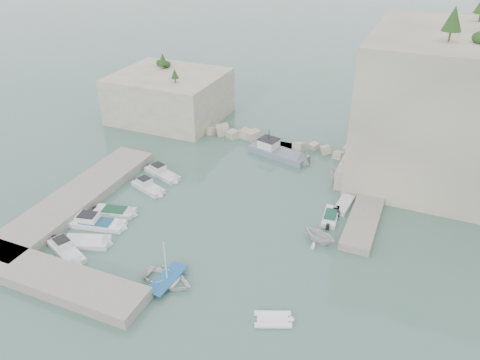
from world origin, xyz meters
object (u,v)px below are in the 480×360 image
at_px(motorboat_b, 149,190).
at_px(motorboat_e, 87,244).
at_px(tender_east_a, 319,241).
at_px(tender_east_b, 330,219).
at_px(inflatable_dinghy, 273,321).
at_px(motorboat_d, 97,226).
at_px(motorboat_a, 163,176).
at_px(tender_east_d, 349,187).
at_px(rowboat, 168,283).
at_px(motorboat_f, 67,254).
at_px(tender_east_c, 343,207).
at_px(motorboat_c, 115,214).
at_px(work_boat, 278,156).

xyz_separation_m(motorboat_b, motorboat_e, (0.13, -11.27, 0.00)).
relative_size(tender_east_a, tender_east_b, 0.85).
bearing_deg(inflatable_dinghy, motorboat_b, 124.10).
relative_size(motorboat_b, motorboat_d, 0.75).
xyz_separation_m(motorboat_a, tender_east_d, (21.90, 6.47, 0.00)).
bearing_deg(motorboat_a, rowboat, -37.27).
relative_size(motorboat_a, motorboat_f, 1.01).
xyz_separation_m(motorboat_d, tender_east_b, (22.16, 10.81, 0.00)).
height_order(inflatable_dinghy, tender_east_a, tender_east_a).
height_order(motorboat_e, tender_east_c, same).
height_order(motorboat_d, motorboat_f, same).
xyz_separation_m(rowboat, tender_east_b, (10.93, 15.40, 0.00)).
bearing_deg(motorboat_d, motorboat_f, -98.40).
height_order(rowboat, inflatable_dinghy, rowboat).
bearing_deg(tender_east_c, tender_east_d, 9.45).
distance_m(rowboat, tender_east_d, 25.61).
bearing_deg(tender_east_a, tender_east_c, 13.13).
xyz_separation_m(motorboat_e, tender_east_d, (21.56, 21.25, 0.00)).
bearing_deg(tender_east_a, rowboat, 156.19).
height_order(motorboat_a, tender_east_a, tender_east_a).
bearing_deg(inflatable_dinghy, motorboat_f, 156.94).
relative_size(motorboat_a, motorboat_d, 0.86).
distance_m(motorboat_c, motorboat_d, 2.62).
bearing_deg(motorboat_d, inflatable_dinghy, -25.11).
bearing_deg(tender_east_d, motorboat_a, 117.73).
xyz_separation_m(tender_east_b, tender_east_d, (0.48, 7.53, 0.00)).
xyz_separation_m(motorboat_a, motorboat_d, (-0.74, -11.86, 0.00)).
relative_size(tender_east_b, work_boat, 0.47).
height_order(motorboat_b, motorboat_d, same).
xyz_separation_m(motorboat_c, motorboat_e, (0.71, -5.51, 0.00)).
distance_m(rowboat, work_boat, 27.20).
bearing_deg(motorboat_e, work_boat, 46.57).
height_order(motorboat_b, motorboat_c, motorboat_b).
height_order(tender_east_c, tender_east_d, tender_east_d).
distance_m(motorboat_a, tender_east_b, 21.44).
height_order(motorboat_b, motorboat_f, same).
relative_size(motorboat_c, tender_east_a, 1.35).
xyz_separation_m(motorboat_d, work_boat, (12.27, 22.58, 0.00)).
bearing_deg(inflatable_dinghy, tender_east_c, 62.65).
bearing_deg(motorboat_b, motorboat_c, -75.89).
bearing_deg(tender_east_d, tender_east_c, -164.75).
height_order(motorboat_d, tender_east_b, motorboat_d).
bearing_deg(inflatable_dinghy, work_boat, 85.71).
bearing_deg(tender_east_b, motorboat_d, 110.78).
relative_size(motorboat_d, inflatable_dinghy, 2.02).
bearing_deg(tender_east_c, tender_east_a, 178.23).
distance_m(motorboat_a, tender_east_d, 22.83).
height_order(motorboat_e, tender_east_b, same).
relative_size(motorboat_c, motorboat_d, 0.74).
relative_size(motorboat_a, tender_east_a, 1.56).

